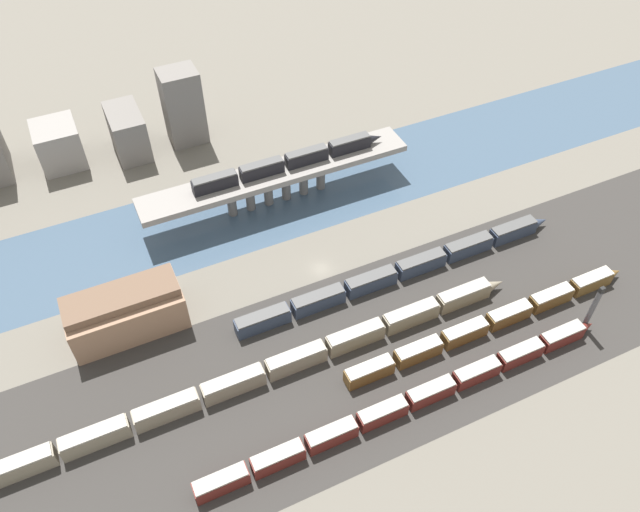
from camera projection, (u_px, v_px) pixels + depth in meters
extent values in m
plane|color=#666056|center=(321.00, 269.00, 136.63)|extent=(400.00, 400.00, 0.00)
cube|color=#33302D|center=(373.00, 351.00, 121.67)|extent=(280.00, 42.00, 0.01)
cube|color=#3D5166|center=(278.00, 200.00, 152.22)|extent=(320.00, 27.70, 0.01)
cube|color=gray|center=(276.00, 173.00, 146.17)|extent=(65.73, 8.92, 1.52)
cylinder|color=slate|center=(232.00, 202.00, 146.14)|extent=(2.17, 2.17, 7.57)
cylinder|color=slate|center=(250.00, 196.00, 147.47)|extent=(2.17, 2.17, 7.57)
cylinder|color=slate|center=(268.00, 191.00, 148.81)|extent=(2.17, 2.17, 7.57)
cylinder|color=slate|center=(286.00, 186.00, 150.14)|extent=(2.17, 2.17, 7.57)
cylinder|color=slate|center=(303.00, 181.00, 151.47)|extent=(2.17, 2.17, 7.57)
cylinder|color=slate|center=(321.00, 175.00, 152.81)|extent=(2.17, 2.17, 7.57)
cube|color=black|center=(215.00, 183.00, 140.26)|extent=(10.38, 2.61, 3.02)
cube|color=#4C4C4C|center=(214.00, 177.00, 139.02)|extent=(9.97, 2.40, 0.40)
cube|color=black|center=(262.00, 170.00, 143.53)|extent=(10.38, 2.61, 3.02)
cube|color=#4C4C4C|center=(261.00, 164.00, 142.29)|extent=(9.97, 2.40, 0.40)
cube|color=black|center=(307.00, 157.00, 146.80)|extent=(10.38, 2.61, 3.02)
cube|color=#4C4C4C|center=(306.00, 151.00, 145.55)|extent=(9.97, 2.40, 0.40)
cube|color=black|center=(349.00, 145.00, 150.07)|extent=(10.38, 2.61, 3.02)
cube|color=#4C4C4C|center=(350.00, 139.00, 148.82)|extent=(9.97, 2.40, 0.40)
cone|color=black|center=(375.00, 138.00, 152.20)|extent=(3.63, 2.35, 2.35)
cube|color=#5B1E19|center=(221.00, 483.00, 102.00)|extent=(9.27, 2.80, 3.06)
cube|color=#9E998E|center=(220.00, 479.00, 100.74)|extent=(8.90, 2.58, 0.40)
cube|color=#5B1E19|center=(278.00, 459.00, 104.89)|extent=(9.27, 2.80, 3.06)
cube|color=#9E998E|center=(277.00, 454.00, 103.64)|extent=(8.90, 2.58, 0.40)
cube|color=#5B1E19|center=(331.00, 436.00, 107.78)|extent=(9.27, 2.80, 3.06)
cube|color=#9E998E|center=(332.00, 431.00, 106.53)|extent=(8.90, 2.58, 0.40)
cube|color=#5B1E19|center=(382.00, 414.00, 110.67)|extent=(9.27, 2.80, 3.06)
cube|color=#9E998E|center=(383.00, 409.00, 109.42)|extent=(8.90, 2.58, 0.40)
cube|color=#5B1E19|center=(430.00, 393.00, 113.56)|extent=(9.27, 2.80, 3.06)
cube|color=#9E998E|center=(432.00, 388.00, 112.31)|extent=(8.90, 2.58, 0.40)
cube|color=#5B1E19|center=(476.00, 373.00, 116.45)|extent=(9.27, 2.80, 3.06)
cube|color=#9E998E|center=(478.00, 368.00, 115.20)|extent=(8.90, 2.58, 0.40)
cube|color=#5B1E19|center=(520.00, 355.00, 119.34)|extent=(9.27, 2.80, 3.06)
cube|color=#9E998E|center=(522.00, 349.00, 118.09)|extent=(8.90, 2.58, 0.40)
cube|color=#5B1E19|center=(561.00, 337.00, 122.24)|extent=(9.27, 2.80, 3.06)
cube|color=#9E998E|center=(564.00, 331.00, 120.98)|extent=(8.90, 2.58, 0.40)
cone|color=#5B1E19|center=(586.00, 326.00, 124.15)|extent=(3.25, 2.52, 2.52)
cube|color=brown|center=(369.00, 372.00, 116.60)|extent=(9.55, 2.84, 3.12)
cube|color=#B7B2A3|center=(370.00, 367.00, 115.32)|extent=(9.17, 2.61, 0.40)
cube|color=brown|center=(418.00, 352.00, 119.66)|extent=(9.55, 2.84, 3.12)
cube|color=#B7B2A3|center=(419.00, 347.00, 118.38)|extent=(9.17, 2.61, 0.40)
cube|color=brown|center=(464.00, 333.00, 122.73)|extent=(9.55, 2.84, 3.12)
cube|color=#B7B2A3|center=(466.00, 328.00, 121.45)|extent=(9.17, 2.61, 0.40)
cube|color=brown|center=(508.00, 315.00, 125.79)|extent=(9.55, 2.84, 3.12)
cube|color=#B7B2A3|center=(510.00, 310.00, 124.51)|extent=(9.17, 2.61, 0.40)
cube|color=brown|center=(550.00, 298.00, 128.86)|extent=(9.55, 2.84, 3.12)
cube|color=#B7B2A3|center=(553.00, 293.00, 127.58)|extent=(9.17, 2.61, 0.40)
cube|color=brown|center=(590.00, 282.00, 131.92)|extent=(9.55, 2.84, 3.12)
cube|color=#B7B2A3|center=(593.00, 277.00, 130.64)|extent=(9.17, 2.61, 0.40)
cone|color=brown|center=(614.00, 273.00, 133.90)|extent=(3.34, 2.55, 2.55)
cube|color=gray|center=(19.00, 467.00, 103.60)|extent=(11.82, 2.91, 3.56)
cube|color=#9E998E|center=(15.00, 462.00, 102.16)|extent=(11.34, 2.68, 0.40)
cube|color=gray|center=(96.00, 438.00, 107.22)|extent=(11.82, 2.91, 3.56)
cube|color=#9E998E|center=(93.00, 432.00, 105.79)|extent=(11.34, 2.68, 0.40)
cube|color=gray|center=(167.00, 410.00, 110.85)|extent=(11.82, 2.91, 3.56)
cube|color=#9E998E|center=(165.00, 405.00, 109.41)|extent=(11.34, 2.68, 0.40)
cube|color=gray|center=(234.00, 385.00, 114.48)|extent=(11.82, 2.91, 3.56)
cube|color=#9E998E|center=(232.00, 379.00, 113.04)|extent=(11.34, 2.68, 0.40)
cube|color=gray|center=(296.00, 361.00, 118.10)|extent=(11.82, 2.91, 3.56)
cube|color=#9E998E|center=(296.00, 355.00, 116.67)|extent=(11.34, 2.68, 0.40)
cube|color=gray|center=(355.00, 338.00, 121.73)|extent=(11.82, 2.91, 3.56)
cube|color=#9E998E|center=(356.00, 332.00, 120.29)|extent=(11.34, 2.68, 0.40)
cube|color=gray|center=(411.00, 316.00, 125.35)|extent=(11.82, 2.91, 3.56)
cube|color=#9E998E|center=(412.00, 310.00, 123.92)|extent=(11.34, 2.68, 0.40)
cube|color=gray|center=(463.00, 296.00, 128.98)|extent=(11.82, 2.91, 3.56)
cube|color=#9E998E|center=(465.00, 290.00, 127.54)|extent=(11.34, 2.68, 0.40)
cone|color=gray|center=(495.00, 285.00, 131.41)|extent=(4.14, 2.62, 2.62)
cube|color=#2D384C|center=(263.00, 321.00, 124.72)|extent=(11.34, 3.00, 3.28)
cube|color=#4C4C4C|center=(262.00, 315.00, 123.38)|extent=(10.89, 2.76, 0.40)
cube|color=#2D384C|center=(318.00, 301.00, 128.26)|extent=(11.34, 3.00, 3.28)
cube|color=#4C4C4C|center=(318.00, 295.00, 126.92)|extent=(10.89, 2.76, 0.40)
cube|color=#2D384C|center=(371.00, 282.00, 131.80)|extent=(11.34, 3.00, 3.28)
cube|color=#4C4C4C|center=(371.00, 276.00, 130.46)|extent=(10.89, 2.76, 0.40)
cube|color=#2D384C|center=(421.00, 264.00, 135.34)|extent=(11.34, 3.00, 3.28)
cube|color=#4C4C4C|center=(422.00, 259.00, 134.00)|extent=(10.89, 2.76, 0.40)
cube|color=#2D384C|center=(468.00, 247.00, 138.88)|extent=(11.34, 3.00, 3.28)
cube|color=#4C4C4C|center=(469.00, 242.00, 137.54)|extent=(10.89, 2.76, 0.40)
cube|color=#2D384C|center=(513.00, 231.00, 142.42)|extent=(11.34, 3.00, 3.28)
cube|color=#4C4C4C|center=(515.00, 225.00, 141.08)|extent=(10.89, 2.76, 0.40)
cone|color=#2D384C|center=(539.00, 222.00, 144.75)|extent=(3.97, 2.70, 2.70)
cube|color=#937056|center=(126.00, 313.00, 122.85)|extent=(22.35, 10.89, 8.40)
cube|color=brown|center=(120.00, 297.00, 119.13)|extent=(21.90, 7.63, 1.84)
cylinder|color=#4C4C51|center=(592.00, 310.00, 121.79)|extent=(1.02, 1.02, 10.94)
cube|color=black|center=(602.00, 290.00, 117.38)|extent=(1.00, 0.70, 1.20)
cube|color=gray|center=(59.00, 145.00, 158.47)|extent=(10.69, 11.74, 11.09)
cube|color=slate|center=(128.00, 132.00, 161.44)|extent=(8.21, 14.49, 11.96)
cube|color=slate|center=(183.00, 106.00, 162.13)|extent=(9.65, 8.16, 20.38)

